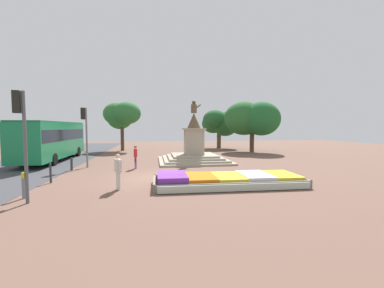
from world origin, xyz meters
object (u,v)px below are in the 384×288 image
object	(u,v)px
flower_planter	(227,180)
traffic_light_near_crossing	(21,127)
traffic_light_mid_block	(85,127)
kerb_bollard_mid_a	(24,185)
kerb_bollard_north	(72,164)
pedestrian_with_handbag	(136,156)
city_bus	(52,138)
pedestrian_near_planter	(118,169)
kerb_bollard_mid_b	(51,173)
statue_monument	(194,151)

from	to	relation	value
flower_planter	traffic_light_near_crossing	world-z (taller)	traffic_light_near_crossing
traffic_light_mid_block	kerb_bollard_mid_a	distance (m)	8.17
flower_planter	traffic_light_near_crossing	bearing A→B (deg)	-167.96
kerb_bollard_north	pedestrian_with_handbag	bearing A→B (deg)	1.74
traffic_light_mid_block	city_bus	size ratio (longest dim) A/B	0.41
traffic_light_mid_block	kerb_bollard_north	world-z (taller)	traffic_light_mid_block
flower_planter	pedestrian_near_planter	bearing A→B (deg)	-178.76
flower_planter	kerb_bollard_north	size ratio (longest dim) A/B	8.64
flower_planter	city_bus	bearing A→B (deg)	137.43
pedestrian_with_handbag	kerb_bollard_mid_b	size ratio (longest dim) A/B	1.58
traffic_light_near_crossing	pedestrian_with_handbag	size ratio (longest dim) A/B	2.60
city_bus	pedestrian_with_handbag	distance (m)	8.75
kerb_bollard_mid_b	traffic_light_near_crossing	bearing A→B (deg)	-83.30
city_bus	statue_monument	bearing A→B (deg)	-10.42
traffic_light_near_crossing	pedestrian_near_planter	distance (m)	4.00
traffic_light_near_crossing	kerb_bollard_mid_b	bearing A→B (deg)	96.70
statue_monument	kerb_bollard_north	size ratio (longest dim) A/B	6.74
pedestrian_with_handbag	traffic_light_near_crossing	bearing A→B (deg)	-114.88
traffic_light_near_crossing	city_bus	size ratio (longest dim) A/B	0.40
kerb_bollard_mid_a	traffic_light_mid_block	bearing A→B (deg)	87.24
traffic_light_near_crossing	kerb_bollard_north	xyz separation A→B (m)	(-0.57, 7.41, -2.37)
kerb_bollard_north	flower_planter	bearing A→B (deg)	-32.89
traffic_light_near_crossing	kerb_bollard_mid_a	xyz separation A→B (m)	(-0.36, 0.74, -2.26)
pedestrian_near_planter	kerb_bollard_north	bearing A→B (deg)	122.70
pedestrian_with_handbag	kerb_bollard_mid_a	world-z (taller)	pedestrian_with_handbag
statue_monument	kerb_bollard_north	xyz separation A→B (m)	(-8.52, -3.04, -0.43)
kerb_bollard_mid_a	kerb_bollard_north	xyz separation A→B (m)	(-0.21, 6.66, -0.11)
traffic_light_mid_block	kerb_bollard_mid_a	xyz separation A→B (m)	(-0.38, -7.84, -2.27)
statue_monument	pedestrian_near_planter	size ratio (longest dim) A/B	3.48
city_bus	kerb_bollard_mid_b	bearing A→B (deg)	-70.54
statue_monument	pedestrian_with_handbag	size ratio (longest dim) A/B	3.55
city_bus	kerb_bollard_north	distance (m)	6.15
traffic_light_mid_block	city_bus	distance (m)	5.47
traffic_light_mid_block	pedestrian_with_handbag	distance (m)	4.12
traffic_light_near_crossing	pedestrian_near_planter	xyz separation A→B (m)	(3.13, 1.64, -1.88)
statue_monument	city_bus	distance (m)	11.78
statue_monument	kerb_bollard_mid_a	distance (m)	12.77
traffic_light_near_crossing	kerb_bollard_north	size ratio (longest dim) A/B	4.93
flower_planter	traffic_light_near_crossing	size ratio (longest dim) A/B	1.75
pedestrian_near_planter	statue_monument	bearing A→B (deg)	61.35
kerb_bollard_north	statue_monument	bearing A→B (deg)	19.63
kerb_bollard_north	kerb_bollard_mid_a	bearing A→B (deg)	-88.15
statue_monument	pedestrian_with_handbag	world-z (taller)	statue_monument
pedestrian_with_handbag	kerb_bollard_mid_b	xyz separation A→B (m)	(-3.91, -3.96, -0.36)
flower_planter	traffic_light_mid_block	bearing A→B (deg)	140.04
city_bus	kerb_bollard_mid_a	bearing A→B (deg)	-74.67
traffic_light_near_crossing	traffic_light_mid_block	world-z (taller)	traffic_light_mid_block
kerb_bollard_mid_a	kerb_bollard_mid_b	distance (m)	2.83
traffic_light_near_crossing	pedestrian_near_planter	world-z (taller)	traffic_light_near_crossing
traffic_light_near_crossing	traffic_light_mid_block	size ratio (longest dim) A/B	0.99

